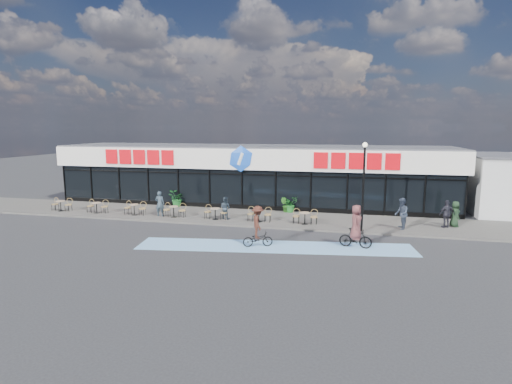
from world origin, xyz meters
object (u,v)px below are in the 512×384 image
patron_left (160,204)px  pedestrian_b (455,214)px  lamp_post (364,179)px  potted_plant_left (176,199)px  bistro_set_0 (62,204)px  cyclist_a (258,228)px  potted_plant_right (290,204)px  patron_right (225,208)px  pedestrian_c (447,214)px  cyclist_b (356,230)px  pedestrian_a (401,214)px  potted_plant_mid (285,205)px

patron_left → pedestrian_b: (18.61, 1.36, -0.08)m
lamp_post → potted_plant_left: lamp_post is taller
bistro_set_0 → cyclist_a: bearing=-17.9°
potted_plant_right → potted_plant_left: bearing=-179.8°
bistro_set_0 → potted_plant_right: 16.40m
potted_plant_left → patron_right: (4.84, -3.03, 0.12)m
potted_plant_left → pedestrian_b: bearing=-5.7°
potted_plant_left → pedestrian_b: pedestrian_b is taller
potted_plant_left → pedestrian_c: bearing=-7.2°
bistro_set_0 → pedestrian_b: pedestrian_b is taller
pedestrian_b → patron_left: bearing=81.2°
pedestrian_c → potted_plant_right: bearing=-36.9°
patron_left → pedestrian_b: size_ratio=1.10×
lamp_post → potted_plant_right: size_ratio=4.56×
pedestrian_b → cyclist_b: bearing=119.8°
lamp_post → pedestrian_c: (4.92, 1.98, -2.19)m
pedestrian_a → pedestrian_c: bearing=107.3°
potted_plant_left → pedestrian_a: 16.04m
potted_plant_right → pedestrian_a: (7.02, -3.29, 0.37)m
pedestrian_b → potted_plant_mid: bearing=67.3°
pedestrian_a → lamp_post: bearing=-67.1°
potted_plant_left → patron_right: patron_right is taller
pedestrian_c → cyclist_a: size_ratio=0.79×
pedestrian_a → pedestrian_b: bearing=111.0°
patron_right → lamp_post: bearing=-170.9°
pedestrian_a → pedestrian_c: 2.82m
lamp_post → pedestrian_c: lamp_post is taller
lamp_post → bistro_set_0: (-20.83, 1.06, -2.57)m
cyclist_a → potted_plant_right: bearing=86.8°
pedestrian_a → pedestrian_c: size_ratio=1.11×
pedestrian_b → pedestrian_c: size_ratio=0.92×
potted_plant_right → patron_left: bearing=-158.6°
pedestrian_c → cyclist_b: 7.28m
patron_left → patron_right: bearing=174.9°
pedestrian_c → cyclist_b: (-5.31, -4.99, -0.01)m
potted_plant_right → cyclist_b: 8.56m
lamp_post → potted_plant_mid: lamp_post is taller
potted_plant_mid → potted_plant_right: 0.38m
potted_plant_mid → cyclist_a: (-0.10, -8.20, 0.33)m
potted_plant_left → cyclist_a: 11.66m
pedestrian_b → patron_right: bearing=81.7°
pedestrian_a → cyclist_a: size_ratio=0.88×
patron_left → patron_right: 4.54m
potted_plant_left → cyclist_b: (13.06, -7.31, 0.22)m
lamp_post → potted_plant_mid: size_ratio=4.86×
pedestrian_c → cyclist_a: (-10.15, -5.95, 0.02)m
potted_plant_mid → cyclist_b: size_ratio=0.48×
lamp_post → potted_plant_right: 6.90m
bistro_set_0 → patron_right: (12.24, 0.21, 0.27)m
bistro_set_0 → pedestrian_c: size_ratio=0.92×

